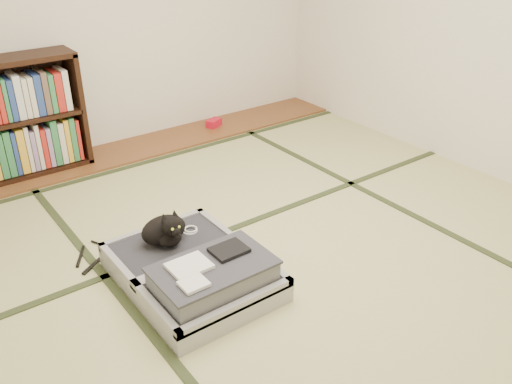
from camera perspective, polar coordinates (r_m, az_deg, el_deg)
floor at (r=3.39m, az=2.86°, el=-6.20°), size 4.50×4.50×0.00m
wood_strip at (r=4.91m, az=-12.05°, el=4.61°), size 4.00×0.50×0.02m
red_item at (r=5.26m, az=-4.46°, el=7.26°), size 0.17×0.14×0.07m
room_shell at (r=2.85m, az=3.58°, el=18.99°), size 4.50×4.50×4.50m
tatami_borders at (r=3.72m, az=-1.94°, el=-2.73°), size 4.00×4.50×0.01m
suitcase at (r=3.06m, az=-6.39°, el=-8.35°), size 0.71×0.95×0.28m
cat at (r=3.20m, az=-9.49°, el=-3.98°), size 0.32×0.32×0.25m
cable_coil at (r=3.34m, az=-6.95°, el=-3.99°), size 0.10×0.10×0.02m
hanger at (r=3.50m, az=-15.77°, el=-6.02°), size 0.44×0.32×0.01m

